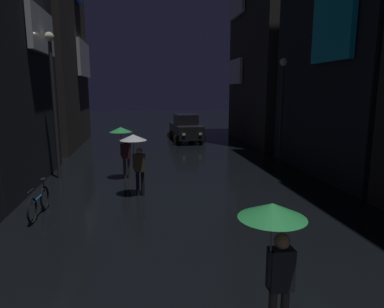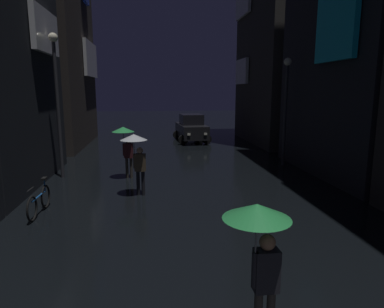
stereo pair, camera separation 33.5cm
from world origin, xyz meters
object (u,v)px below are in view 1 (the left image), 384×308
pedestrian_near_crossing_green (123,138)px  bicycle_parked_at_storefront (39,203)px  pedestrian_midstreet_centre_clear (135,148)px  streetlamp_right_far (282,98)px  streetlamp_left_far (53,90)px  pedestrian_foreground_right_green (275,235)px  car_distant (186,128)px

pedestrian_near_crossing_green → bicycle_parked_at_storefront: (-2.23, -3.92, -1.28)m
pedestrian_midstreet_centre_clear → streetlamp_right_far: bearing=30.8°
pedestrian_midstreet_centre_clear → bicycle_parked_at_storefront: size_ratio=1.16×
streetlamp_left_far → streetlamp_right_far: streetlamp_left_far is taller
pedestrian_foreground_right_green → bicycle_parked_at_storefront: 7.62m
streetlamp_right_far → car_distant: bearing=112.8°
bicycle_parked_at_storefront → streetlamp_right_far: streetlamp_right_far is taller
streetlamp_right_far → pedestrian_near_crossing_green: bearing=-167.3°
bicycle_parked_at_storefront → streetlamp_left_far: bearing=95.2°
pedestrian_near_crossing_green → pedestrian_foreground_right_green: size_ratio=1.00×
car_distant → streetlamp_left_far: size_ratio=0.74×
bicycle_parked_at_storefront → car_distant: (6.12, 13.86, 0.54)m
streetlamp_left_far → streetlamp_right_far: 10.08m
pedestrian_foreground_right_green → car_distant: pedestrian_foreground_right_green is taller
car_distant → pedestrian_midstreet_centre_clear: bearing=-105.2°
pedestrian_midstreet_centre_clear → bicycle_parked_at_storefront: 3.40m
pedestrian_foreground_right_green → streetlamp_right_far: size_ratio=0.42×
bicycle_parked_at_storefront → streetlamp_right_far: size_ratio=0.36×
pedestrian_near_crossing_green → bicycle_parked_at_storefront: 4.69m
bicycle_parked_at_storefront → pedestrian_midstreet_centre_clear: bearing=28.8°
pedestrian_midstreet_centre_clear → streetlamp_left_far: size_ratio=0.37×
pedestrian_near_crossing_green → streetlamp_left_far: 3.28m
pedestrian_midstreet_centre_clear → pedestrian_foreground_right_green: 7.65m
pedestrian_near_crossing_green → streetlamp_right_far: bearing=12.7°
streetlamp_left_far → bicycle_parked_at_storefront: bearing=-84.8°
pedestrian_midstreet_centre_clear → car_distant: (3.37, 12.35, -0.74)m
streetlamp_left_far → pedestrian_foreground_right_green: bearing=-63.8°
car_distant → streetlamp_right_far: streetlamp_right_far is taller
pedestrian_near_crossing_green → car_distant: (3.90, 9.94, -0.74)m
pedestrian_foreground_right_green → bicycle_parked_at_storefront: bearing=128.3°
pedestrian_near_crossing_green → pedestrian_foreground_right_green: 10.11m
car_distant → streetlamp_left_far: streetlamp_left_far is taller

